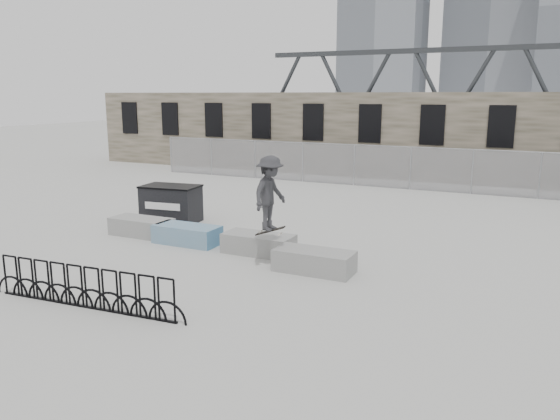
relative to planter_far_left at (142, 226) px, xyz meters
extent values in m
plane|color=#A4A49F|center=(3.03, -0.24, -0.30)|extent=(120.00, 120.00, 0.00)
cube|color=brown|center=(3.03, 16.01, 1.95)|extent=(36.00, 2.50, 4.50)
cube|color=black|center=(-12.97, 14.74, 2.60)|extent=(1.20, 0.12, 2.00)
cube|color=black|center=(-9.77, 14.74, 2.60)|extent=(1.20, 0.12, 2.00)
cube|color=black|center=(-6.57, 14.74, 2.60)|extent=(1.20, 0.12, 2.00)
cube|color=black|center=(-3.37, 14.74, 2.60)|extent=(1.20, 0.12, 2.00)
cube|color=black|center=(-0.17, 14.74, 2.60)|extent=(1.20, 0.12, 2.00)
cube|color=black|center=(3.03, 14.74, 2.60)|extent=(1.20, 0.12, 2.00)
cube|color=black|center=(6.23, 14.74, 2.60)|extent=(1.20, 0.12, 2.00)
cube|color=black|center=(9.43, 14.74, 2.60)|extent=(1.20, 0.12, 2.00)
cylinder|color=gray|center=(-7.97, 12.26, 0.70)|extent=(0.06, 0.06, 2.00)
cylinder|color=gray|center=(-5.22, 12.26, 0.70)|extent=(0.06, 0.06, 2.00)
cylinder|color=gray|center=(-2.47, 12.26, 0.70)|extent=(0.06, 0.06, 2.00)
cylinder|color=gray|center=(0.28, 12.26, 0.70)|extent=(0.06, 0.06, 2.00)
cylinder|color=gray|center=(3.03, 12.26, 0.70)|extent=(0.06, 0.06, 2.00)
cylinder|color=gray|center=(5.78, 12.26, 0.70)|extent=(0.06, 0.06, 2.00)
cylinder|color=gray|center=(8.53, 12.26, 0.70)|extent=(0.06, 0.06, 2.00)
cylinder|color=gray|center=(11.28, 12.26, 0.70)|extent=(0.06, 0.06, 2.00)
cube|color=#99999E|center=(3.03, 12.26, 0.70)|extent=(22.00, 0.02, 2.00)
cylinder|color=gray|center=(3.03, 12.26, 1.70)|extent=(22.00, 0.04, 0.04)
cube|color=gray|center=(0.00, 0.00, -0.02)|extent=(2.00, 0.90, 0.56)
cube|color=#2D471E|center=(0.00, 0.00, 0.20)|extent=(1.76, 0.66, 0.10)
cube|color=teal|center=(1.88, -0.20, -0.02)|extent=(2.00, 0.90, 0.56)
cube|color=#2D471E|center=(1.88, -0.20, 0.20)|extent=(1.76, 0.66, 0.10)
cube|color=gray|center=(4.30, -0.19, -0.02)|extent=(2.00, 0.90, 0.56)
cube|color=#2D471E|center=(4.30, -0.19, 0.20)|extent=(1.76, 0.66, 0.10)
cube|color=gray|center=(6.32, -1.02, -0.02)|extent=(2.00, 0.90, 0.56)
cube|color=#2D471E|center=(6.32, -1.02, 0.20)|extent=(1.76, 0.66, 0.10)
cube|color=black|center=(-0.28, 1.94, 0.32)|extent=(2.04, 1.37, 1.24)
cube|color=black|center=(-0.28, 1.94, 0.96)|extent=(2.09, 1.42, 0.06)
cube|color=white|center=(-0.21, 1.36, 0.37)|extent=(1.33, 0.18, 0.24)
cube|color=black|center=(2.88, -5.31, -0.28)|extent=(4.49, 0.36, 0.04)
torus|color=black|center=(0.86, -5.44, 0.15)|extent=(0.89, 0.11, 0.89)
torus|color=black|center=(1.31, -5.41, 0.15)|extent=(0.89, 0.11, 0.89)
torus|color=black|center=(1.75, -5.38, 0.15)|extent=(0.89, 0.11, 0.89)
torus|color=black|center=(2.20, -5.35, 0.15)|extent=(0.89, 0.11, 0.89)
torus|color=black|center=(2.65, -5.32, 0.15)|extent=(0.89, 0.11, 0.89)
torus|color=black|center=(3.10, -5.29, 0.15)|extent=(0.89, 0.11, 0.89)
torus|color=black|center=(3.55, -5.26, 0.15)|extent=(0.89, 0.11, 0.89)
torus|color=black|center=(4.00, -5.23, 0.15)|extent=(0.89, 0.11, 0.89)
torus|color=black|center=(4.45, -5.20, 0.15)|extent=(0.89, 0.11, 0.89)
torus|color=black|center=(4.90, -5.17, 0.15)|extent=(0.89, 0.11, 0.89)
cube|color=slate|center=(-16.97, 89.76, 20.70)|extent=(14.00, 12.00, 42.00)
cube|color=gray|center=(-16.97, 54.76, 1.70)|extent=(2.00, 3.00, 4.00)
imported|color=#2C2C2F|center=(5.14, -1.14, 1.64)|extent=(0.83, 1.29, 1.90)
cube|color=black|center=(5.14, -1.14, 0.66)|extent=(0.79, 0.31, 0.28)
cylinder|color=beige|center=(4.86, -1.21, 0.61)|extent=(0.06, 0.03, 0.06)
cylinder|color=beige|center=(4.86, -1.07, 0.61)|extent=(0.06, 0.03, 0.06)
cylinder|color=beige|center=(5.42, -1.21, 0.61)|extent=(0.06, 0.03, 0.06)
cylinder|color=beige|center=(5.42, -1.07, 0.61)|extent=(0.06, 0.03, 0.06)
camera|label=1|loc=(11.24, -13.27, 4.09)|focal=35.00mm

